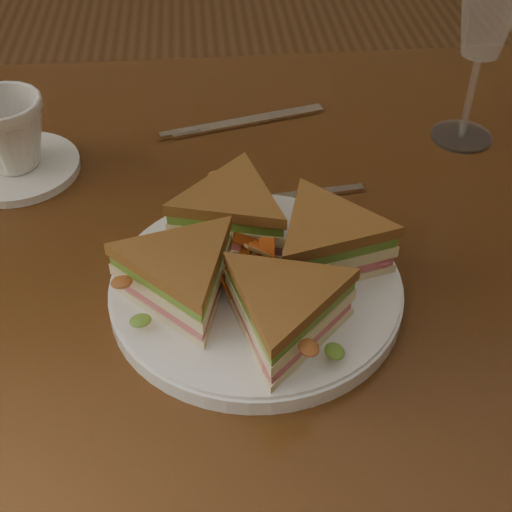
% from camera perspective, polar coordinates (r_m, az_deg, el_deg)
% --- Properties ---
extents(table, '(1.20, 0.80, 0.75)m').
position_cam_1_polar(table, '(0.81, 1.51, -3.12)').
color(table, '#361D0C').
rests_on(table, ground).
extents(plate, '(0.27, 0.27, 0.02)m').
position_cam_1_polar(plate, '(0.67, 0.00, -2.71)').
color(plate, white).
rests_on(plate, table).
extents(sandwich_wedges, '(0.30, 0.30, 0.06)m').
position_cam_1_polar(sandwich_wedges, '(0.64, -0.00, -0.34)').
color(sandwich_wedges, beige).
rests_on(sandwich_wedges, plate).
extents(crisps_mound, '(0.09, 0.09, 0.05)m').
position_cam_1_polar(crisps_mound, '(0.64, -0.00, -0.60)').
color(crisps_mound, '#CF5A1A').
rests_on(crisps_mound, plate).
extents(spoon, '(0.18, 0.04, 0.01)m').
position_cam_1_polar(spoon, '(0.78, -1.09, 4.44)').
color(spoon, silver).
rests_on(spoon, table).
extents(knife, '(0.21, 0.07, 0.00)m').
position_cam_1_polar(knife, '(0.91, -1.50, 10.56)').
color(knife, silver).
rests_on(knife, table).
extents(wine_glass, '(0.08, 0.08, 0.23)m').
position_cam_1_polar(wine_glass, '(0.85, 18.17, 18.28)').
color(wine_glass, white).
rests_on(wine_glass, table).
extents(saucer, '(0.14, 0.14, 0.01)m').
position_cam_1_polar(saucer, '(0.87, -18.55, 6.71)').
color(saucer, white).
rests_on(saucer, table).
extents(coffee_cup, '(0.09, 0.09, 0.08)m').
position_cam_1_polar(coffee_cup, '(0.85, -19.22, 9.28)').
color(coffee_cup, white).
rests_on(coffee_cup, saucer).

